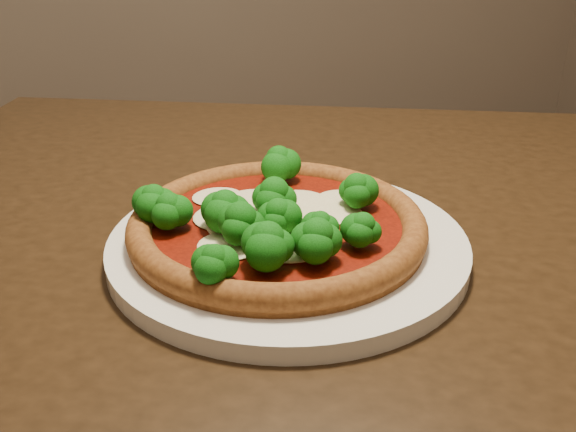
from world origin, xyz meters
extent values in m
cube|color=black|center=(-0.03, -0.14, 0.73)|extent=(1.39, 1.25, 0.04)
cylinder|color=black|center=(-0.37, 0.42, 0.35)|extent=(0.06, 0.06, 0.71)
cylinder|color=white|center=(-0.09, -0.20, 0.76)|extent=(0.35, 0.35, 0.02)
cylinder|color=brown|center=(-0.10, -0.20, 0.77)|extent=(0.29, 0.29, 0.01)
torus|color=brown|center=(-0.10, -0.20, 0.78)|extent=(0.29, 0.29, 0.03)
cylinder|color=#721105|center=(-0.10, -0.20, 0.78)|extent=(0.24, 0.24, 0.00)
ellipsoid|color=#F1E8C0|center=(-0.15, -0.23, 0.78)|extent=(0.06, 0.06, 0.01)
ellipsoid|color=#F1E8C0|center=(-0.11, -0.15, 0.78)|extent=(0.07, 0.06, 0.01)
ellipsoid|color=#F1E8C0|center=(-0.07, -0.16, 0.78)|extent=(0.07, 0.06, 0.01)
ellipsoid|color=#F1E8C0|center=(-0.02, -0.17, 0.78)|extent=(0.05, 0.05, 0.00)
ellipsoid|color=#F1E8C0|center=(-0.11, -0.19, 0.78)|extent=(0.12, 0.11, 0.01)
ellipsoid|color=#F1E8C0|center=(-0.04, -0.20, 0.78)|extent=(0.06, 0.05, 0.00)
ellipsoid|color=#F1E8C0|center=(-0.14, -0.13, 0.78)|extent=(0.05, 0.05, 0.00)
ellipsoid|color=#F1E8C0|center=(-0.14, -0.18, 0.78)|extent=(0.08, 0.07, 0.01)
ellipsoid|color=#F1E8C0|center=(-0.10, -0.25, 0.78)|extent=(0.07, 0.06, 0.01)
ellipsoid|color=#137813|center=(-0.10, -0.19, 0.81)|extent=(0.05, 0.05, 0.04)
ellipsoid|color=#137813|center=(-0.15, -0.20, 0.81)|extent=(0.05, 0.05, 0.04)
ellipsoid|color=#137813|center=(-0.01, -0.19, 0.81)|extent=(0.05, 0.05, 0.04)
ellipsoid|color=#137813|center=(-0.14, -0.24, 0.81)|extent=(0.05, 0.05, 0.04)
ellipsoid|color=#137813|center=(-0.07, -0.10, 0.81)|extent=(0.05, 0.05, 0.04)
ellipsoid|color=#137813|center=(-0.10, -0.23, 0.81)|extent=(0.04, 0.04, 0.04)
ellipsoid|color=#137813|center=(-0.13, -0.28, 0.81)|extent=(0.05, 0.05, 0.04)
ellipsoid|color=#137813|center=(-0.04, -0.27, 0.80)|extent=(0.04, 0.04, 0.03)
ellipsoid|color=#137813|center=(-0.17, -0.29, 0.80)|extent=(0.04, 0.04, 0.03)
ellipsoid|color=#137813|center=(-0.07, -0.25, 0.80)|extent=(0.04, 0.04, 0.03)
ellipsoid|color=#137813|center=(-0.20, -0.19, 0.81)|extent=(0.04, 0.04, 0.04)
ellipsoid|color=#137813|center=(-0.21, -0.16, 0.81)|extent=(0.04, 0.04, 0.04)
ellipsoid|color=#137813|center=(-0.08, -0.28, 0.81)|extent=(0.05, 0.05, 0.04)
camera|label=1|loc=(-0.24, -0.74, 1.06)|focal=40.00mm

